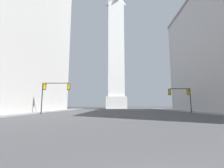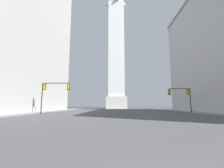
# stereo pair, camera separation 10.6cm
# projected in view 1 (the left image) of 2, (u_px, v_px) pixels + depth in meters

# --- Properties ---
(sidewalk_left) EXTENTS (5.00, 83.19, 0.15)m
(sidewalk_left) POSITION_uv_depth(u_px,v_px,m) (21.00, 114.00, 26.25)
(sidewalk_left) COLOR slate
(sidewalk_left) RESTS_ON ground_plane
(sidewalk_right) EXTENTS (5.00, 83.19, 0.15)m
(sidewalk_right) POSITION_uv_depth(u_px,v_px,m) (221.00, 114.00, 25.78)
(sidewalk_right) COLOR slate
(sidewalk_right) RESTS_ON ground_plane
(obelisk) EXTENTS (9.41, 9.41, 60.97)m
(obelisk) POSITION_uv_depth(u_px,v_px,m) (116.00, 49.00, 74.04)
(obelisk) COLOR silver
(obelisk) RESTS_ON ground_plane
(traffic_light_mid_right) EXTENTS (4.72, 0.52, 5.14)m
(traffic_light_mid_right) POSITION_uv_depth(u_px,v_px,m) (183.00, 94.00, 31.63)
(traffic_light_mid_right) COLOR black
(traffic_light_mid_right) RESTS_ON ground_plane
(traffic_light_mid_left) EXTENTS (5.43, 0.52, 5.85)m
(traffic_light_mid_left) POSITION_uv_depth(u_px,v_px,m) (52.00, 90.00, 28.49)
(traffic_light_mid_left) COLOR black
(traffic_light_mid_left) RESTS_ON ground_plane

